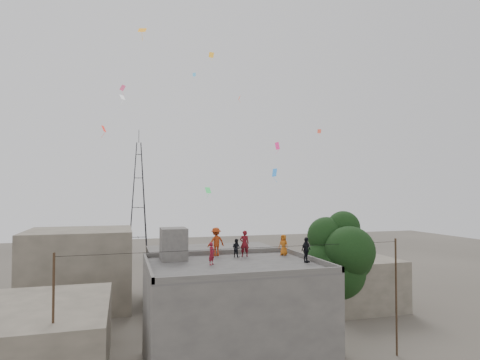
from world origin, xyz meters
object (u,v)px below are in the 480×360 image
object	(u,v)px
transmission_tower	(138,201)
person_dark_adult	(306,250)
stair_head_box	(174,244)
tree	(339,257)
person_red_adult	(244,244)

from	to	relation	value
transmission_tower	person_dark_adult	world-z (taller)	transmission_tower
stair_head_box	person_dark_adult	world-z (taller)	stair_head_box
tree	person_red_adult	bearing A→B (deg)	161.32
transmission_tower	person_red_adult	xyz separation A→B (m)	(5.47, -37.41, -2.11)
tree	transmission_tower	distance (m)	41.12
stair_head_box	person_dark_adult	distance (m)	8.26
tree	transmission_tower	world-z (taller)	transmission_tower
tree	person_red_adult	xyz separation A→B (m)	(-5.89, 1.99, 0.86)
stair_head_box	transmission_tower	xyz separation A→B (m)	(-0.80, 37.40, 1.97)
person_red_adult	person_dark_adult	xyz separation A→B (m)	(2.93, -3.21, -0.10)
person_dark_adult	person_red_adult	bearing A→B (deg)	100.51
tree	person_dark_adult	size ratio (longest dim) A/B	5.97
tree	transmission_tower	size ratio (longest dim) A/B	0.45
stair_head_box	transmission_tower	world-z (taller)	transmission_tower
transmission_tower	stair_head_box	bearing A→B (deg)	-88.77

